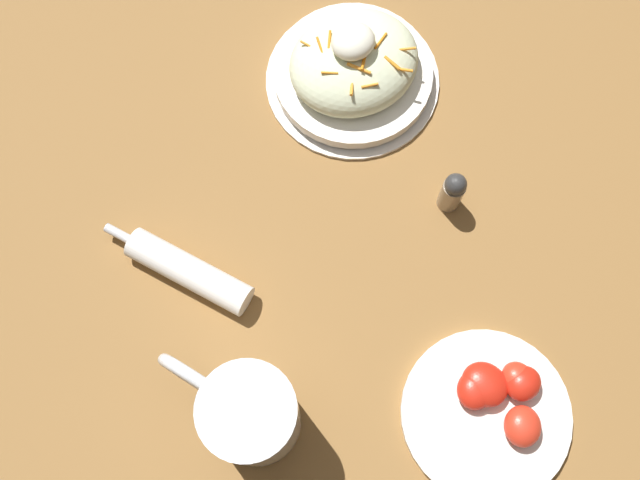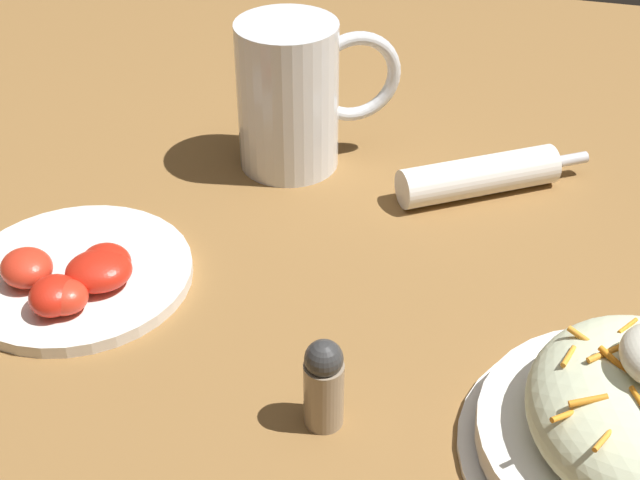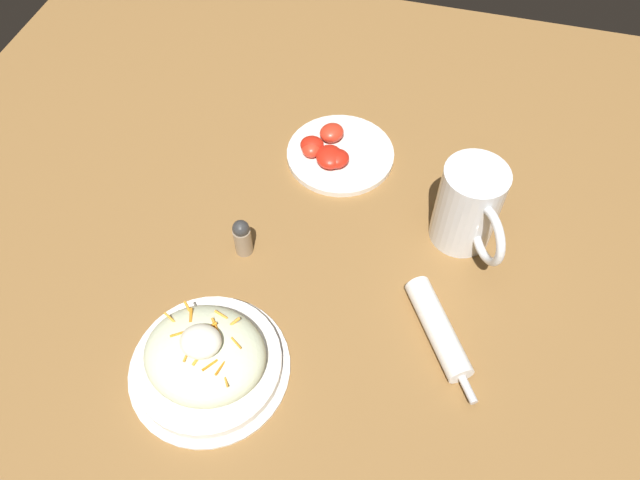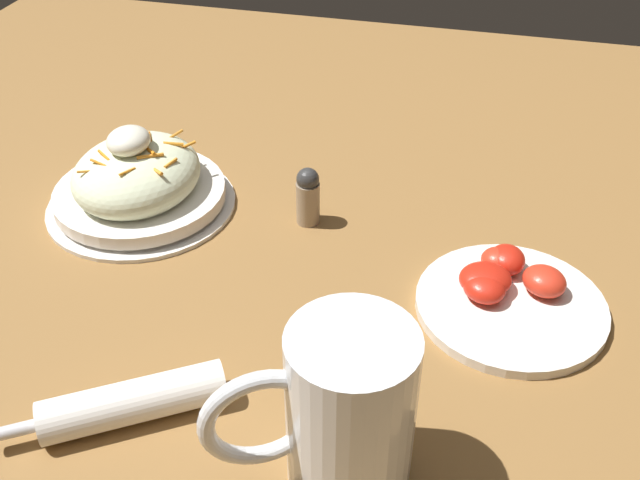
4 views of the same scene
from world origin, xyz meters
TOP-DOWN VIEW (x-y plane):
  - ground_plane at (0.00, 0.00)m, footprint 1.43×1.43m
  - salad_plate at (-0.08, -0.18)m, footprint 0.21×0.21m
  - beer_mug at (0.22, 0.12)m, footprint 0.11×0.14m
  - napkin_roll at (0.21, -0.05)m, footprint 0.12×0.17m
  - tomato_plate at (-0.01, 0.23)m, footprint 0.18×0.18m
  - salt_shaker at (-0.09, 0.01)m, footprint 0.03×0.03m

SIDE VIEW (x-z plane):
  - ground_plane at x=0.00m, z-range 0.00..0.00m
  - tomato_plate at x=-0.01m, z-range -0.01..0.03m
  - napkin_roll at x=0.21m, z-range 0.00..0.04m
  - salad_plate at x=-0.08m, z-range -0.02..0.08m
  - salt_shaker at x=-0.09m, z-range 0.00..0.07m
  - beer_mug at x=0.22m, z-range -0.01..0.13m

